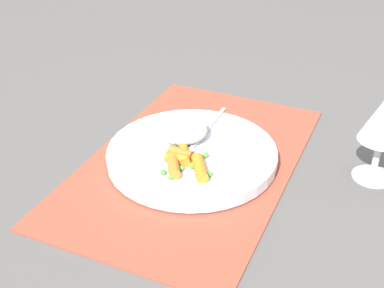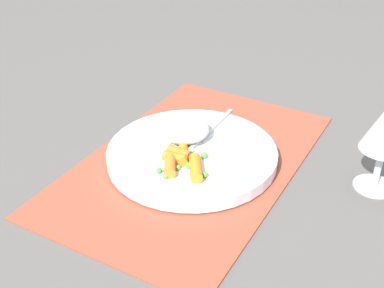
{
  "view_description": "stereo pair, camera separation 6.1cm",
  "coord_description": "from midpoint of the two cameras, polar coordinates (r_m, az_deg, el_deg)",
  "views": [
    {
      "loc": [
        0.62,
        0.28,
        0.46
      ],
      "look_at": [
        0.0,
        0.0,
        0.04
      ],
      "focal_mm": 48.06,
      "sensor_mm": 36.0,
      "label": 1
    },
    {
      "loc": [
        0.59,
        0.33,
        0.46
      ],
      "look_at": [
        0.0,
        0.0,
        0.04
      ],
      "focal_mm": 48.06,
      "sensor_mm": 36.0,
      "label": 2
    }
  ],
  "objects": [
    {
      "name": "placemat",
      "position": [
        0.82,
        2.16,
        -1.96
      ],
      "size": [
        0.49,
        0.31,
        0.01
      ],
      "primitive_type": "cube",
      "color": "#9E4733",
      "rests_on": "ground_plane"
    },
    {
      "name": "ground_plane",
      "position": [
        0.82,
        2.15,
        -2.14
      ],
      "size": [
        2.4,
        2.4,
        0.0
      ],
      "primitive_type": "plane",
      "color": "#565451"
    },
    {
      "name": "rice_mound",
      "position": [
        0.82,
        1.31,
        1.64
      ],
      "size": [
        0.08,
        0.08,
        0.03
      ],
      "primitive_type": "ellipsoid",
      "color": "beige",
      "rests_on": "plate"
    },
    {
      "name": "plate",
      "position": [
        0.81,
        2.17,
        -1.23
      ],
      "size": [
        0.27,
        0.27,
        0.02
      ],
      "primitive_type": "cylinder",
      "color": "white",
      "rests_on": "placemat"
    },
    {
      "name": "carrot_portion",
      "position": [
        0.76,
        1.19,
        -1.93
      ],
      "size": [
        0.09,
        0.08,
        0.02
      ],
      "color": "orange",
      "rests_on": "plate"
    },
    {
      "name": "fork",
      "position": [
        0.82,
        3.0,
        0.34
      ],
      "size": [
        0.19,
        0.02,
        0.01
      ],
      "color": "#BABABA",
      "rests_on": "plate"
    },
    {
      "name": "pea_scatter",
      "position": [
        0.76,
        1.67,
        -2.29
      ],
      "size": [
        0.08,
        0.08,
        0.01
      ],
      "color": "#5BAA31",
      "rests_on": "plate"
    }
  ]
}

